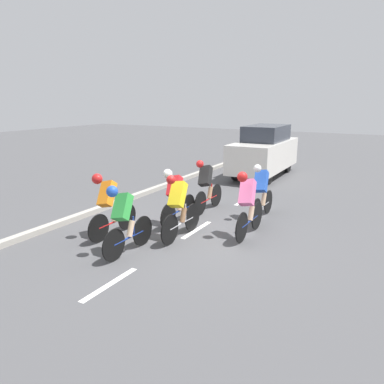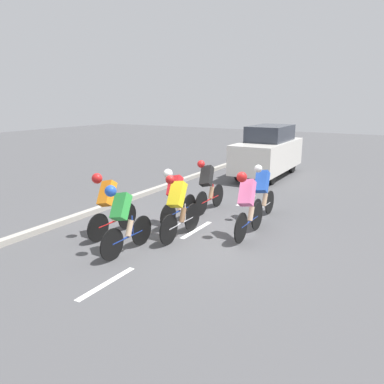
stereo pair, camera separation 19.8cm
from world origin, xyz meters
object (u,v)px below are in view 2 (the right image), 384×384
at_px(cyclist_pink, 247,202).
at_px(cyclist_green, 122,217).
at_px(cyclist_black, 208,184).
at_px(cyclist_red, 176,194).
at_px(support_car, 268,151).
at_px(cyclist_blue, 262,191).
at_px(cyclist_yellow, 178,205).
at_px(cyclist_orange, 108,202).

height_order(cyclist_pink, cyclist_green, cyclist_pink).
bearing_deg(cyclist_green, cyclist_black, -91.39).
relative_size(cyclist_red, support_car, 0.39).
height_order(cyclist_blue, cyclist_green, cyclist_blue).
distance_m(cyclist_red, cyclist_blue, 2.32).
bearing_deg(cyclist_pink, support_car, -74.46).
bearing_deg(cyclist_pink, cyclist_yellow, 33.23).
xyz_separation_m(cyclist_yellow, cyclist_blue, (-1.17, -2.32, 0.00)).
xyz_separation_m(cyclist_yellow, cyclist_black, (0.43, -2.24, -0.00)).
height_order(cyclist_orange, cyclist_red, cyclist_orange).
distance_m(cyclist_orange, cyclist_blue, 4.02).
distance_m(cyclist_pink, cyclist_red, 1.92).
height_order(cyclist_red, cyclist_green, cyclist_green).
xyz_separation_m(cyclist_pink, cyclist_orange, (2.82, 1.57, -0.01)).
distance_m(cyclist_pink, cyclist_green, 2.87).
height_order(cyclist_pink, cyclist_blue, cyclist_pink).
bearing_deg(cyclist_red, cyclist_yellow, 126.09).
relative_size(cyclist_blue, cyclist_green, 1.02).
distance_m(cyclist_red, cyclist_black, 1.44).
height_order(cyclist_blue, support_car, support_car).
relative_size(cyclist_pink, cyclist_red, 1.02).
bearing_deg(cyclist_red, cyclist_orange, 59.32).
bearing_deg(cyclist_pink, cyclist_black, -37.77).
bearing_deg(support_car, cyclist_red, 90.30).
bearing_deg(cyclist_blue, cyclist_green, 65.17).
bearing_deg(cyclist_blue, cyclist_black, 2.89).
bearing_deg(cyclist_red, support_car, -89.70).
distance_m(cyclist_pink, cyclist_black, 2.23).
height_order(cyclist_blue, cyclist_black, cyclist_blue).
distance_m(cyclist_pink, cyclist_orange, 3.22).
xyz_separation_m(cyclist_orange, support_car, (-0.86, -8.61, 0.23)).
distance_m(cyclist_red, cyclist_yellow, 1.00).
bearing_deg(cyclist_orange, support_car, -95.68).
xyz_separation_m(cyclist_orange, cyclist_black, (-1.05, -2.94, -0.04)).
distance_m(cyclist_pink, support_car, 7.31).
distance_m(cyclist_green, support_car, 9.25).
distance_m(cyclist_green, cyclist_black, 3.57).
distance_m(cyclist_blue, cyclist_green, 4.02).
bearing_deg(cyclist_blue, cyclist_yellow, 63.28).
height_order(cyclist_yellow, cyclist_blue, cyclist_yellow).
bearing_deg(support_car, cyclist_yellow, 94.54).
distance_m(cyclist_orange, support_car, 8.66).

